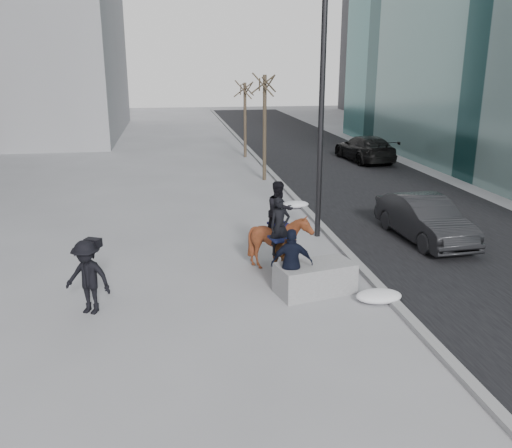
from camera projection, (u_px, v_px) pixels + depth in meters
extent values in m
plane|color=gray|center=(263.00, 295.00, 13.57)|extent=(120.00, 120.00, 0.00)
cube|color=black|center=(380.00, 193.00, 24.08)|extent=(8.00, 90.00, 0.01)
cube|color=gray|center=(293.00, 195.00, 23.47)|extent=(0.25, 90.00, 0.12)
cube|color=gray|center=(315.00, 278.00, 13.60)|extent=(2.10, 1.38, 0.77)
imported|color=black|center=(425.00, 219.00, 17.56)|extent=(1.81, 4.46, 1.44)
imported|color=black|center=(365.00, 148.00, 31.78)|extent=(2.50, 5.35, 1.51)
imported|color=#46280E|center=(281.00, 256.00, 14.17)|extent=(1.13, 1.87, 1.47)
imported|color=black|center=(280.00, 227.00, 14.10)|extent=(0.62, 0.47, 1.54)
cube|color=#0F1437|center=(280.00, 238.00, 14.19)|extent=(0.58, 0.65, 0.06)
imported|color=#45240D|center=(280.00, 242.00, 14.99)|extent=(1.74, 1.84, 1.64)
imported|color=black|center=(279.00, 212.00, 14.89)|extent=(1.00, 0.88, 1.71)
cube|color=#0F0E34|center=(279.00, 224.00, 15.00)|extent=(0.64, 0.69, 0.06)
imported|color=black|center=(292.00, 264.00, 13.21)|extent=(1.07, 0.55, 1.75)
cylinder|color=#CB530B|center=(285.00, 246.00, 13.65)|extent=(0.04, 0.18, 0.07)
imported|color=black|center=(88.00, 277.00, 12.37)|extent=(1.30, 1.07, 1.75)
cube|color=black|center=(93.00, 243.00, 12.42)|extent=(0.42, 0.35, 0.20)
cylinder|color=black|center=(322.00, 99.00, 16.90)|extent=(0.18, 0.18, 9.00)
ellipsoid|color=silver|center=(379.00, 296.00, 13.14)|extent=(1.14, 0.72, 0.29)
ellipsoid|color=silver|center=(295.00, 204.00, 21.66)|extent=(1.08, 0.69, 0.27)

